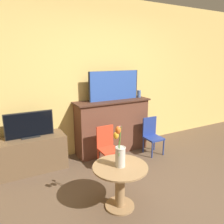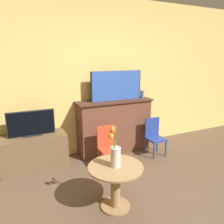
# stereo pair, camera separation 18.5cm
# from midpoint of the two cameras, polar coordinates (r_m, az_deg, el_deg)

# --- Properties ---
(ground_plane) EXTENTS (14.00, 14.00, 0.00)m
(ground_plane) POSITION_cam_midpoint_polar(r_m,az_deg,el_deg) (2.75, 15.71, -24.87)
(ground_plane) COLOR brown
(wall_back) EXTENTS (8.00, 0.06, 2.70)m
(wall_back) POSITION_cam_midpoint_polar(r_m,az_deg,el_deg) (3.94, -5.03, 8.94)
(wall_back) COLOR #E0BC66
(wall_back) RESTS_ON ground
(fireplace_mantel) EXTENTS (1.38, 0.42, 0.96)m
(fireplace_mantel) POSITION_cam_midpoint_polar(r_m,az_deg,el_deg) (3.99, -1.33, -3.51)
(fireplace_mantel) COLOR brown
(fireplace_mantel) RESTS_ON ground
(painting) EXTENTS (0.96, 0.03, 0.51)m
(painting) POSITION_cam_midpoint_polar(r_m,az_deg,el_deg) (3.86, -0.81, 6.91)
(painting) COLOR black
(painting) RESTS_ON fireplace_mantel
(mantel_candle) EXTENTS (0.07, 0.07, 0.13)m
(mantel_candle) POSITION_cam_midpoint_polar(r_m,az_deg,el_deg) (4.15, 5.79, 4.74)
(mantel_candle) COLOR #4C6699
(mantel_candle) RESTS_ON fireplace_mantel
(tv_stand) EXTENTS (0.99, 0.43, 0.54)m
(tv_stand) POSITION_cam_midpoint_polar(r_m,az_deg,el_deg) (3.65, -21.50, -10.11)
(tv_stand) COLOR brown
(tv_stand) RESTS_ON ground
(tv_monitor) EXTENTS (0.69, 0.12, 0.39)m
(tv_monitor) POSITION_cam_midpoint_polar(r_m,az_deg,el_deg) (3.50, -22.18, -3.24)
(tv_monitor) COLOR black
(tv_monitor) RESTS_ON tv_stand
(chair_red) EXTENTS (0.29, 0.29, 0.66)m
(chair_red) POSITION_cam_midpoint_polar(r_m,az_deg,el_deg) (3.48, -2.82, -8.63)
(chair_red) COLOR red
(chair_red) RESTS_ON ground
(chair_blue) EXTENTS (0.29, 0.29, 0.66)m
(chair_blue) POSITION_cam_midpoint_polar(r_m,az_deg,el_deg) (4.00, 9.05, -5.70)
(chair_blue) COLOR navy
(chair_blue) RESTS_ON ground
(side_table) EXTENTS (0.63, 0.63, 0.52)m
(side_table) POSITION_cam_midpoint_polar(r_m,az_deg,el_deg) (2.61, -0.02, -17.50)
(side_table) COLOR #99754C
(side_table) RESTS_ON ground
(vase_tulips) EXTENTS (0.16, 0.16, 0.50)m
(vase_tulips) POSITION_cam_midpoint_polar(r_m,az_deg,el_deg) (2.43, -0.17, -10.49)
(vase_tulips) COLOR beige
(vase_tulips) RESTS_ON side_table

